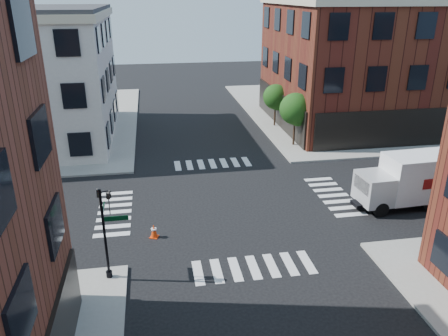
% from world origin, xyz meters
% --- Properties ---
extents(ground, '(120.00, 120.00, 0.00)m').
position_xyz_m(ground, '(0.00, 0.00, 0.00)').
color(ground, black).
rests_on(ground, ground).
extents(sidewalk_ne, '(30.00, 30.00, 0.15)m').
position_xyz_m(sidewalk_ne, '(21.00, 21.00, 0.07)').
color(sidewalk_ne, gray).
rests_on(sidewalk_ne, ground).
extents(building_ne, '(25.00, 16.00, 12.00)m').
position_xyz_m(building_ne, '(20.50, 16.00, 6.00)').
color(building_ne, '#491712').
rests_on(building_ne, ground).
extents(tree_near, '(2.69, 2.69, 4.49)m').
position_xyz_m(tree_near, '(7.56, 9.98, 3.16)').
color(tree_near, black).
rests_on(tree_near, ground).
extents(tree_far, '(2.43, 2.43, 4.07)m').
position_xyz_m(tree_far, '(7.56, 15.98, 2.87)').
color(tree_far, black).
rests_on(tree_far, ground).
extents(signal_pole, '(1.29, 1.24, 4.60)m').
position_xyz_m(signal_pole, '(-6.72, -6.68, 2.86)').
color(signal_pole, black).
rests_on(signal_pole, ground).
extents(box_truck, '(7.40, 2.60, 3.30)m').
position_xyz_m(box_truck, '(11.37, -2.05, 1.72)').
color(box_truck, silver).
rests_on(box_truck, ground).
extents(traffic_cone, '(0.55, 0.55, 0.77)m').
position_xyz_m(traffic_cone, '(-4.69, -3.34, 0.37)').
color(traffic_cone, '#EC3A0A').
rests_on(traffic_cone, ground).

